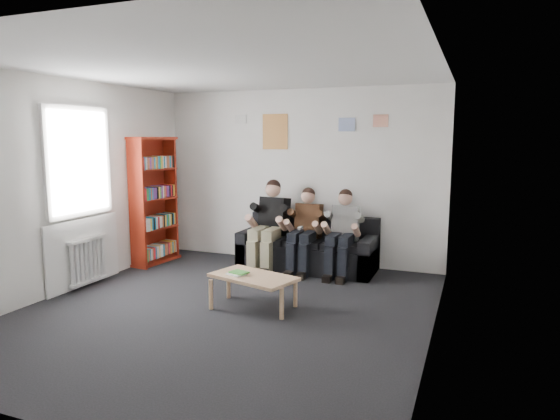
{
  "coord_description": "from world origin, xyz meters",
  "views": [
    {
      "loc": [
        2.59,
        -4.86,
        1.96
      ],
      "look_at": [
        0.15,
        1.3,
        1.0
      ],
      "focal_mm": 32.0,
      "sensor_mm": 36.0,
      "label": 1
    }
  ],
  "objects_px": {
    "coffee_table": "(253,279)",
    "person_right": "(342,233)",
    "person_middle": "(304,231)",
    "person_left": "(269,226)",
    "bookshelf": "(154,201)",
    "sofa": "(308,250)"
  },
  "relations": [
    {
      "from": "coffee_table",
      "to": "person_middle",
      "type": "relative_size",
      "value": 0.79
    },
    {
      "from": "sofa",
      "to": "person_middle",
      "type": "xyz_separation_m",
      "value": [
        0.0,
        -0.19,
        0.33
      ]
    },
    {
      "from": "coffee_table",
      "to": "person_right",
      "type": "distance_m",
      "value": 1.84
    },
    {
      "from": "sofa",
      "to": "person_left",
      "type": "xyz_separation_m",
      "value": [
        -0.56,
        -0.19,
        0.37
      ]
    },
    {
      "from": "person_left",
      "to": "sofa",
      "type": "bearing_deg",
      "value": 26.38
    },
    {
      "from": "sofa",
      "to": "bookshelf",
      "type": "distance_m",
      "value": 2.52
    },
    {
      "from": "sofa",
      "to": "person_right",
      "type": "height_order",
      "value": "person_right"
    },
    {
      "from": "sofa",
      "to": "person_left",
      "type": "bearing_deg",
      "value": -160.92
    },
    {
      "from": "coffee_table",
      "to": "person_right",
      "type": "relative_size",
      "value": 0.79
    },
    {
      "from": "person_left",
      "to": "person_middle",
      "type": "height_order",
      "value": "person_left"
    },
    {
      "from": "person_middle",
      "to": "sofa",
      "type": "bearing_deg",
      "value": 90.8
    },
    {
      "from": "sofa",
      "to": "bookshelf",
      "type": "relative_size",
      "value": 1.02
    },
    {
      "from": "sofa",
      "to": "coffee_table",
      "type": "height_order",
      "value": "sofa"
    },
    {
      "from": "person_middle",
      "to": "bookshelf",
      "type": "bearing_deg",
      "value": -171.2
    },
    {
      "from": "coffee_table",
      "to": "sofa",
      "type": "bearing_deg",
      "value": 89.0
    },
    {
      "from": "bookshelf",
      "to": "person_right",
      "type": "bearing_deg",
      "value": 12.47
    },
    {
      "from": "sofa",
      "to": "coffee_table",
      "type": "relative_size",
      "value": 2.08
    },
    {
      "from": "bookshelf",
      "to": "coffee_table",
      "type": "height_order",
      "value": "bookshelf"
    },
    {
      "from": "coffee_table",
      "to": "person_left",
      "type": "relative_size",
      "value": 0.73
    },
    {
      "from": "person_right",
      "to": "person_left",
      "type": "bearing_deg",
      "value": 177.63
    },
    {
      "from": "person_left",
      "to": "person_right",
      "type": "relative_size",
      "value": 1.08
    },
    {
      "from": "sofa",
      "to": "person_left",
      "type": "distance_m",
      "value": 0.7
    }
  ]
}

